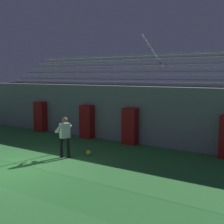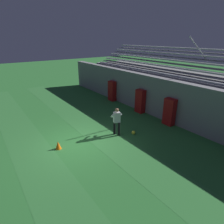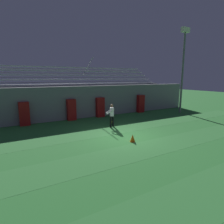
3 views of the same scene
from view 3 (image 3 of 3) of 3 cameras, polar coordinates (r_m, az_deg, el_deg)
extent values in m
plane|color=#2D7533|center=(11.50, 3.71, -7.50)|extent=(80.00, 80.00, 0.00)
cube|color=#337A38|center=(7.69, 30.80, -18.56)|extent=(28.00, 1.90, 0.01)
cube|color=#337A38|center=(9.85, 10.93, -10.80)|extent=(28.00, 1.90, 0.01)
cube|color=#337A38|center=(12.80, -0.29, -5.57)|extent=(28.00, 1.90, 0.01)
cube|color=gray|center=(16.87, -8.57, 3.08)|extent=(24.00, 0.60, 2.80)
cube|color=maroon|center=(15.99, -12.27, 0.67)|extent=(0.72, 0.44, 1.76)
cube|color=maroon|center=(16.98, -3.63, 1.45)|extent=(0.72, 0.44, 1.76)
cube|color=maroon|center=(15.31, -25.17, -0.54)|extent=(0.72, 0.44, 1.76)
cube|color=maroon|center=(19.46, 8.71, 2.52)|extent=(0.72, 0.44, 1.76)
cube|color=gray|center=(19.05, -11.18, 4.00)|extent=(18.00, 3.90, 2.90)
cube|color=silver|center=(17.44, -9.63, 8.41)|extent=(17.10, 0.36, 0.10)
cube|color=gray|center=(17.26, -9.37, 7.63)|extent=(17.10, 0.60, 0.04)
cube|color=silver|center=(18.09, -10.45, 9.72)|extent=(17.10, 0.36, 0.10)
cube|color=gray|center=(17.90, -10.21, 8.99)|extent=(17.10, 0.60, 0.04)
cube|color=silver|center=(18.75, -11.23, 10.94)|extent=(17.10, 0.36, 0.10)
cube|color=gray|center=(18.56, -11.00, 10.25)|extent=(17.10, 0.60, 0.04)
cube|color=silver|center=(19.42, -11.96, 12.08)|extent=(17.10, 0.36, 0.10)
cube|color=gray|center=(19.22, -11.74, 11.42)|extent=(17.10, 0.60, 0.04)
cube|color=silver|center=(20.10, -12.64, 13.13)|extent=(17.10, 0.36, 0.10)
cube|color=gray|center=(19.90, -12.44, 12.51)|extent=(17.10, 0.60, 0.04)
cylinder|color=silver|center=(18.99, -7.37, 13.61)|extent=(0.06, 2.63, 1.65)
cylinder|color=slate|center=(20.16, 20.65, 10.83)|extent=(0.20, 0.20, 7.78)
cube|color=#F2EDCC|center=(20.64, 21.45, 22.28)|extent=(0.90, 0.36, 0.44)
cylinder|color=black|center=(13.42, -0.42, -3.01)|extent=(0.18, 0.18, 0.82)
cylinder|color=black|center=(13.65, 0.31, -2.78)|extent=(0.18, 0.18, 0.82)
cube|color=silver|center=(13.39, -0.05, 0.06)|extent=(0.37, 0.44, 0.60)
sphere|color=brown|center=(13.32, -0.05, 1.92)|extent=(0.22, 0.22, 0.22)
cylinder|color=silver|center=(13.13, -0.53, 0.07)|extent=(0.47, 0.27, 0.37)
cylinder|color=silver|center=(13.60, -0.76, 0.44)|extent=(0.47, 0.27, 0.37)
cube|color=silver|center=(13.17, -1.42, -0.47)|extent=(0.14, 0.14, 0.08)
cube|color=silver|center=(13.56, -1.58, -0.15)|extent=(0.14, 0.14, 0.08)
sphere|color=yellow|center=(14.58, 0.12, -3.13)|extent=(0.22, 0.22, 0.22)
cone|color=orange|center=(10.60, 6.29, -7.92)|extent=(0.30, 0.30, 0.42)
camera|label=1|loc=(15.37, 51.67, 5.77)|focal=50.00mm
camera|label=2|loc=(15.38, 40.42, 14.72)|focal=30.00mm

